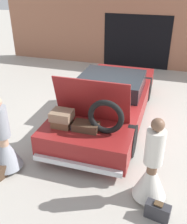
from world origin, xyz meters
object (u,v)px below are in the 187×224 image
(person_left, at_px, (4,145))
(person_right, at_px, (151,172))
(car, at_px, (108,101))
(suitcase_beside_right_person, at_px, (157,211))

(person_left, relative_size, person_right, 1.00)
(car, bearing_deg, person_right, -61.28)
(person_left, bearing_deg, person_right, 100.85)
(suitcase_beside_right_person, bearing_deg, person_left, 173.37)
(person_right, bearing_deg, person_left, 100.88)
(person_left, bearing_deg, car, 161.55)
(person_right, bearing_deg, car, 38.52)
(person_right, height_order, suitcase_beside_right_person, person_right)
(car, bearing_deg, person_left, -118.21)
(person_left, bearing_deg, suitcase_beside_right_person, 93.13)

